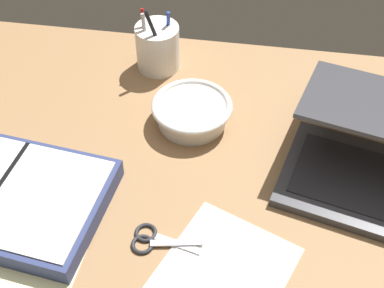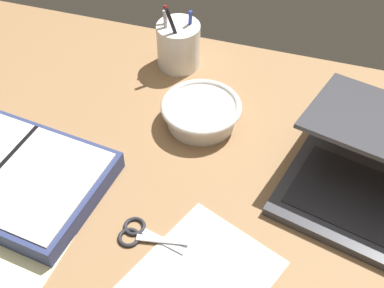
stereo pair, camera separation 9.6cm
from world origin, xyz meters
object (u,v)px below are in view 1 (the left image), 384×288
Objects in this scene: scissors at (152,240)px; bowl at (192,112)px; pen_cup at (158,47)px; planner at (1,195)px.

bowl is at bearing 87.08° from scissors.
bowl is at bearing -58.60° from pen_cup.
bowl is at bearing 47.14° from planner.
scissors is at bearing -1.21° from planner.
planner reaches higher than scissors.
planner is (-19.78, -42.46, -3.24)cm from pen_cup.
pen_cup reaches higher than scissors.
pen_cup is 1.36× the size of scissors.
pen_cup is 0.41× the size of planner.
bowl is 1.36× the size of scissors.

